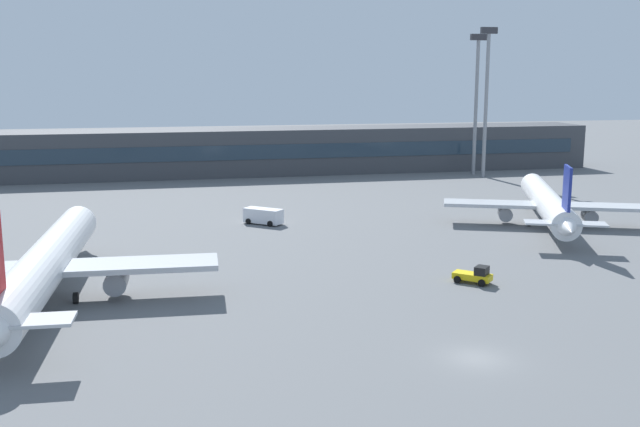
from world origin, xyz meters
name	(u,v)px	position (x,y,z in m)	size (l,w,h in m)	color
ground_plane	(338,237)	(0.00, 40.00, 0.00)	(400.00, 400.00, 0.00)	slate
terminal_building	(266,151)	(0.00, 99.92, 4.50)	(134.50, 12.13, 9.00)	#3F4247
airplane_near	(48,262)	(-31.18, 21.56, 3.24)	(30.02, 43.05, 10.63)	white
airplane_mid	(546,202)	(28.90, 41.76, 2.92)	(26.51, 36.93, 9.57)	white
baggage_tug_yellow	(475,275)	(7.76, 17.42, 0.80)	(3.65, 3.56, 1.75)	yellow
service_van_white	(263,216)	(-7.91, 49.74, 1.11)	(5.25, 4.90, 2.08)	white
floodlight_tower_west	(476,95)	(40.28, 90.01, 15.69)	(3.20, 0.80, 27.30)	gray
floodlight_tower_east	(486,92)	(40.40, 85.77, 16.22)	(3.20, 0.80, 28.33)	gray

